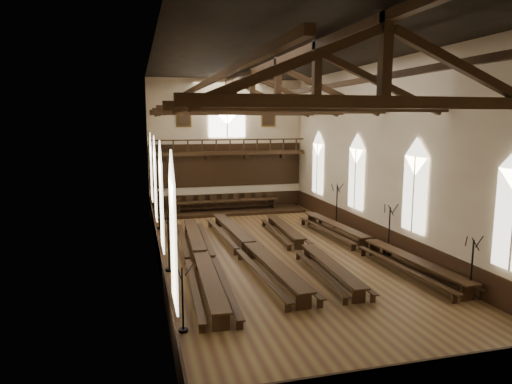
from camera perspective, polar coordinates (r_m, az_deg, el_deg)
ground at (r=23.84m, az=2.58°, el=-7.85°), size 26.00×26.00×0.00m
room_walls at (r=22.82m, az=2.70°, el=7.87°), size 26.00×26.00×26.00m
wainscot_band at (r=23.67m, az=2.59°, el=-6.46°), size 12.00×26.00×1.20m
side_windows at (r=23.04m, az=2.65°, el=1.09°), size 11.85×19.80×4.50m
end_window at (r=35.34m, az=-3.64°, el=9.49°), size 2.80×0.12×3.80m
minstrels_gallery at (r=35.23m, az=-3.52°, el=4.09°), size 11.80×1.24×3.70m
portraits at (r=35.34m, az=-3.64°, el=9.29°), size 7.75×0.09×1.45m
roof_trusses at (r=22.86m, az=2.73°, el=12.27°), size 11.70×25.70×2.80m
refectory_row_a at (r=22.00m, az=-6.89°, el=-7.86°), size 1.82×14.49×0.75m
refectory_row_b at (r=23.38m, az=-0.78°, el=-6.75°), size 1.87×14.62×0.77m
refectory_row_c at (r=23.91m, az=6.06°, el=-6.60°), size 1.64×13.82×0.68m
refectory_row_d at (r=24.81m, az=13.90°, el=-6.12°), size 2.00×14.54×0.76m
dais at (r=34.48m, az=-3.58°, el=-2.41°), size 11.40×2.95×0.20m
high_table at (r=34.35m, az=-3.59°, el=-1.23°), size 7.86×1.06×0.73m
high_chairs at (r=35.10m, az=-3.84°, el=-1.05°), size 7.72×0.52×1.11m
candelabrum_left_near at (r=15.62m, az=-9.13°, el=-14.50°), size 0.64×0.71×2.33m
candelabrum_left_mid at (r=21.53m, az=-10.83°, el=-7.47°), size 0.75×0.87×2.84m
candelabrum_left_far at (r=29.79m, az=-11.98°, el=-3.05°), size 0.70×0.80×2.60m
candelabrum_right_near at (r=19.85m, az=25.26°, el=-9.92°), size 0.69×0.77×2.51m
candelabrum_right_mid at (r=24.49m, az=16.26°, el=-5.78°), size 0.74×0.82×2.67m
candelabrum_right_far at (r=29.94m, az=10.03°, el=-2.76°), size 0.86×0.84×2.89m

